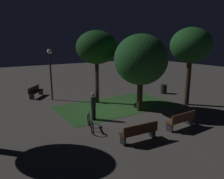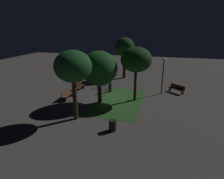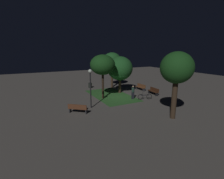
{
  "view_description": "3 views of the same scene",
  "coord_description": "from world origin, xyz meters",
  "px_view_note": "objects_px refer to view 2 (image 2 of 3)",
  "views": [
    {
      "loc": [
        -7.16,
        -11.37,
        4.43
      ],
      "look_at": [
        0.53,
        0.85,
        1.16
      ],
      "focal_mm": 34.11,
      "sensor_mm": 36.0,
      "label": 1
    },
    {
      "loc": [
        17.89,
        4.56,
        6.94
      ],
      "look_at": [
        0.3,
        -0.14,
        1.01
      ],
      "focal_mm": 31.11,
      "sensor_mm": 36.0,
      "label": 2
    },
    {
      "loc": [
        -17.75,
        10.01,
        5.6
      ],
      "look_at": [
        -0.42,
        1.11,
        1.07
      ],
      "focal_mm": 26.72,
      "sensor_mm": 36.0,
      "label": 3
    }
  ],
  "objects_px": {
    "tree_back_left": "(125,48)",
    "bench_back_row": "(177,88)",
    "tree_tall_center": "(73,67)",
    "bench_corner": "(79,86)",
    "pedestrian": "(110,84)",
    "tree_right_canopy": "(99,69)",
    "tree_left_canopy": "(136,60)",
    "lamp_post_plaza_west": "(163,69)",
    "bicycle": "(102,86)",
    "trash_bin": "(113,125)",
    "bench_front_right": "(67,94)"
  },
  "relations": [
    {
      "from": "bench_front_right",
      "to": "tree_back_left",
      "type": "relative_size",
      "value": 0.33
    },
    {
      "from": "bench_back_row",
      "to": "tree_back_left",
      "type": "height_order",
      "value": "tree_back_left"
    },
    {
      "from": "tree_right_canopy",
      "to": "tree_tall_center",
      "type": "distance_m",
      "value": 3.9
    },
    {
      "from": "bench_front_right",
      "to": "tree_left_canopy",
      "type": "distance_m",
      "value": 7.61
    },
    {
      "from": "tree_left_canopy",
      "to": "lamp_post_plaza_west",
      "type": "relative_size",
      "value": 1.34
    },
    {
      "from": "tree_back_left",
      "to": "bench_back_row",
      "type": "bearing_deg",
      "value": 55.12
    },
    {
      "from": "bench_corner",
      "to": "pedestrian",
      "type": "xyz_separation_m",
      "value": [
        -0.47,
        3.57,
        0.37
      ]
    },
    {
      "from": "bicycle",
      "to": "pedestrian",
      "type": "xyz_separation_m",
      "value": [
        0.78,
        1.17,
        0.51
      ]
    },
    {
      "from": "tree_right_canopy",
      "to": "pedestrian",
      "type": "height_order",
      "value": "tree_right_canopy"
    },
    {
      "from": "tree_left_canopy",
      "to": "pedestrian",
      "type": "bearing_deg",
      "value": -122.06
    },
    {
      "from": "tree_right_canopy",
      "to": "bicycle",
      "type": "relative_size",
      "value": 2.93
    },
    {
      "from": "tree_right_canopy",
      "to": "lamp_post_plaza_west",
      "type": "xyz_separation_m",
      "value": [
        -4.05,
        5.64,
        -0.61
      ]
    },
    {
      "from": "tree_back_left",
      "to": "pedestrian",
      "type": "xyz_separation_m",
      "value": [
        6.4,
        -0.27,
        -3.35
      ]
    },
    {
      "from": "lamp_post_plaza_west",
      "to": "bicycle",
      "type": "height_order",
      "value": "lamp_post_plaza_west"
    },
    {
      "from": "tree_left_canopy",
      "to": "pedestrian",
      "type": "relative_size",
      "value": 3.23
    },
    {
      "from": "bench_back_row",
      "to": "tree_tall_center",
      "type": "distance_m",
      "value": 12.34
    },
    {
      "from": "bench_corner",
      "to": "bench_back_row",
      "type": "xyz_separation_m",
      "value": [
        -2.08,
        10.72,
        0.0
      ]
    },
    {
      "from": "bench_corner",
      "to": "bench_front_right",
      "type": "height_order",
      "value": "same"
    },
    {
      "from": "bench_corner",
      "to": "bench_back_row",
      "type": "height_order",
      "value": "same"
    },
    {
      "from": "lamp_post_plaza_west",
      "to": "pedestrian",
      "type": "distance_m",
      "value": 5.88
    },
    {
      "from": "bench_front_right",
      "to": "tree_right_canopy",
      "type": "relative_size",
      "value": 0.37
    },
    {
      "from": "bench_back_row",
      "to": "tree_back_left",
      "type": "bearing_deg",
      "value": -124.88
    },
    {
      "from": "tree_right_canopy",
      "to": "pedestrian",
      "type": "relative_size",
      "value": 3.05
    },
    {
      "from": "bench_corner",
      "to": "tree_right_canopy",
      "type": "bearing_deg",
      "value": 50.48
    },
    {
      "from": "bench_front_right",
      "to": "tree_tall_center",
      "type": "height_order",
      "value": "tree_tall_center"
    },
    {
      "from": "bicycle",
      "to": "pedestrian",
      "type": "relative_size",
      "value": 1.04
    },
    {
      "from": "tree_left_canopy",
      "to": "bicycle",
      "type": "height_order",
      "value": "tree_left_canopy"
    },
    {
      "from": "bench_front_right",
      "to": "lamp_post_plaza_west",
      "type": "relative_size",
      "value": 0.47
    },
    {
      "from": "tree_right_canopy",
      "to": "pedestrian",
      "type": "bearing_deg",
      "value": 178.21
    },
    {
      "from": "bench_corner",
      "to": "bicycle",
      "type": "height_order",
      "value": "bicycle"
    },
    {
      "from": "bench_front_right",
      "to": "bicycle",
      "type": "relative_size",
      "value": 1.09
    },
    {
      "from": "lamp_post_plaza_west",
      "to": "trash_bin",
      "type": "distance_m",
      "value": 9.65
    },
    {
      "from": "tree_right_canopy",
      "to": "bicycle",
      "type": "distance_m",
      "value": 5.18
    },
    {
      "from": "bench_front_right",
      "to": "bicycle",
      "type": "distance_m",
      "value": 4.71
    },
    {
      "from": "tree_right_canopy",
      "to": "bench_front_right",
      "type": "bearing_deg",
      "value": -91.12
    },
    {
      "from": "tree_right_canopy",
      "to": "tree_back_left",
      "type": "relative_size",
      "value": 0.88
    },
    {
      "from": "bench_corner",
      "to": "tree_left_canopy",
      "type": "xyz_separation_m",
      "value": [
        1.43,
        6.61,
        3.52
      ]
    },
    {
      "from": "bench_corner",
      "to": "pedestrian",
      "type": "bearing_deg",
      "value": 97.47
    },
    {
      "from": "bench_corner",
      "to": "bench_front_right",
      "type": "distance_m",
      "value": 2.8
    },
    {
      "from": "bench_corner",
      "to": "trash_bin",
      "type": "height_order",
      "value": "bench_corner"
    },
    {
      "from": "trash_bin",
      "to": "pedestrian",
      "type": "height_order",
      "value": "pedestrian"
    },
    {
      "from": "bench_corner",
      "to": "trash_bin",
      "type": "relative_size",
      "value": 2.36
    },
    {
      "from": "bench_corner",
      "to": "tree_left_canopy",
      "type": "height_order",
      "value": "tree_left_canopy"
    },
    {
      "from": "tree_tall_center",
      "to": "trash_bin",
      "type": "height_order",
      "value": "tree_tall_center"
    },
    {
      "from": "bench_back_row",
      "to": "tree_left_canopy",
      "type": "height_order",
      "value": "tree_left_canopy"
    },
    {
      "from": "lamp_post_plaza_west",
      "to": "pedestrian",
      "type": "relative_size",
      "value": 2.41
    },
    {
      "from": "tree_right_canopy",
      "to": "trash_bin",
      "type": "height_order",
      "value": "tree_right_canopy"
    },
    {
      "from": "tree_tall_center",
      "to": "bench_corner",
      "type": "bearing_deg",
      "value": -157.43
    },
    {
      "from": "tree_left_canopy",
      "to": "bicycle",
      "type": "relative_size",
      "value": 3.11
    },
    {
      "from": "pedestrian",
      "to": "bicycle",
      "type": "bearing_deg",
      "value": -123.68
    }
  ]
}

